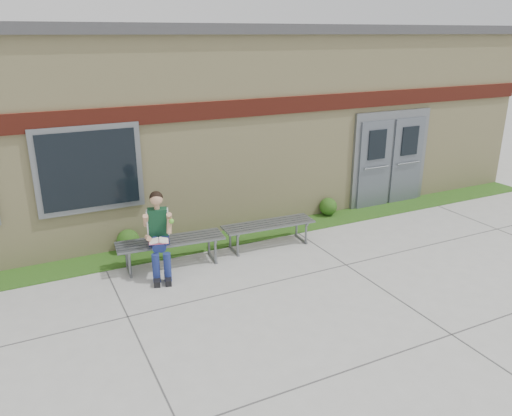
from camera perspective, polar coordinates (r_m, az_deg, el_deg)
ground at (r=8.48m, az=6.75°, el=-9.12°), size 80.00×80.00×0.00m
grass_strip at (r=10.53m, az=-0.92°, el=-3.06°), size 16.00×0.80×0.02m
school_building at (r=13.02m, az=-7.51°, el=10.71°), size 16.20×6.22×4.20m
bench_left at (r=9.19m, az=-9.71°, el=-4.25°), size 1.97×0.71×0.50m
bench_right at (r=9.88m, az=1.43°, el=-2.34°), size 1.87×0.61×0.48m
girl at (r=8.78m, az=-11.06°, el=-2.76°), size 0.56×0.92×1.47m
shrub_mid at (r=9.95m, az=-14.40°, el=-3.63°), size 0.44×0.44×0.44m
shrub_east at (r=11.68m, az=8.25°, el=0.17°), size 0.41×0.41×0.41m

